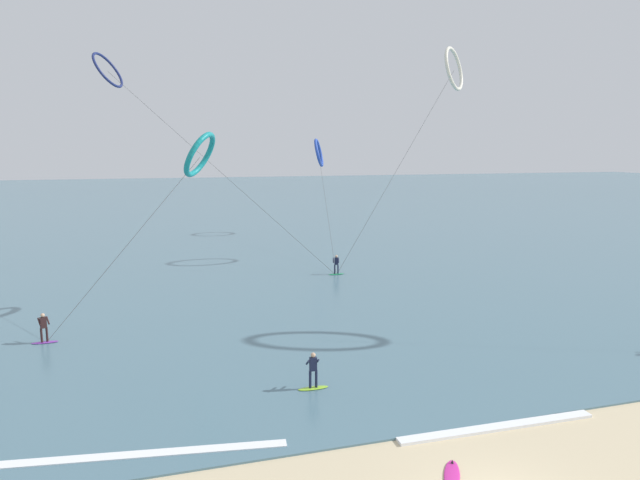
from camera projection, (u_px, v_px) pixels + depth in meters
name	position (u px, v px, depth m)	size (l,w,h in m)	color
sea_water	(203.00, 202.00, 116.15)	(400.00, 200.00, 0.08)	slate
surfer_violet	(44.00, 330.00, 31.31)	(1.40, 0.67, 1.70)	purple
surfer_lime	(313.00, 373.00, 25.30)	(1.40, 0.58, 1.70)	#8CC62D
surfer_emerald	(336.00, 266.00, 48.43)	(1.40, 0.64, 1.70)	#199351
kite_cobalt	(319.00, 153.00, 71.33)	(6.81, 26.11, 12.10)	#2647B7
kite_ivory	(454.00, 69.00, 53.59)	(15.16, 6.42, 20.38)	silver
kite_teal	(200.00, 155.00, 36.76)	(10.81, 6.59, 11.92)	teal
kite_navy	(108.00, 71.00, 53.14)	(20.24, 15.57, 19.79)	navy
surfboard_spare	(452.00, 475.00, 18.75)	(1.40, 1.91, 0.20)	#CC288E
wave_crest_near	(498.00, 427.00, 21.95)	(8.37, 0.50, 0.12)	white
wave_crest_mid	(87.00, 459.00, 19.66)	(13.91, 0.50, 0.12)	white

